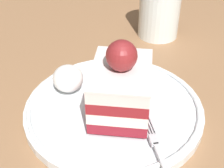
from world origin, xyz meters
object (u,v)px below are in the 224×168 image
object	(u,v)px
cake_slice	(121,86)
drink_glass_near	(159,12)
fork	(158,150)
whipped_cream_dollop	(68,78)
dessert_plate	(112,107)

from	to	relation	value
cake_slice	drink_glass_near	distance (m)	0.26
fork	drink_glass_near	size ratio (longest dim) A/B	0.84
whipped_cream_dollop	drink_glass_near	bearing A→B (deg)	91.19
dessert_plate	whipped_cream_dollop	world-z (taller)	whipped_cream_dollop
whipped_cream_dollop	drink_glass_near	distance (m)	0.25
cake_slice	fork	xyz separation A→B (m)	(0.08, -0.03, -0.03)
drink_glass_near	fork	bearing A→B (deg)	-58.65
dessert_plate	whipped_cream_dollop	bearing A→B (deg)	-167.04
cake_slice	drink_glass_near	xyz separation A→B (m)	(-0.09, 0.24, -0.01)
dessert_plate	fork	xyz separation A→B (m)	(0.09, -0.04, 0.01)
dessert_plate	fork	distance (m)	0.10
dessert_plate	whipped_cream_dollop	distance (m)	0.07
cake_slice	fork	size ratio (longest dim) A/B	1.36
dessert_plate	cake_slice	size ratio (longest dim) A/B	1.96
drink_glass_near	cake_slice	bearing A→B (deg)	-69.60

